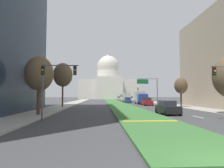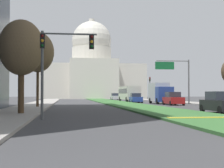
# 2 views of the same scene
# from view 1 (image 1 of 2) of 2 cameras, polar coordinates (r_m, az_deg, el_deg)

# --- Properties ---
(ground_plane) EXTENTS (260.00, 260.00, 0.00)m
(ground_plane) POSITION_cam_1_polar(r_m,az_deg,el_deg) (59.12, 0.72, -5.56)
(ground_plane) COLOR #3D3D3F
(grass_median) EXTENTS (5.18, 95.56, 0.14)m
(grass_median) POSITION_cam_1_polar(r_m,az_deg,el_deg) (53.83, 1.12, -5.71)
(grass_median) COLOR #386B33
(grass_median) RESTS_ON ground_plane
(median_curb_nose) EXTENTS (4.66, 0.50, 0.04)m
(median_curb_nose) POSITION_cam_1_polar(r_m,az_deg,el_deg) (16.52, 11.41, -10.89)
(median_curb_nose) COLOR gold
(median_curb_nose) RESTS_ON grass_median
(lane_dashes_right) EXTENTS (0.16, 76.49, 0.01)m
(lane_dashes_right) POSITION_cam_1_polar(r_m,az_deg,el_deg) (55.11, 7.61, -5.70)
(lane_dashes_right) COLOR silver
(lane_dashes_right) RESTS_ON ground_plane
(sidewalk_left) EXTENTS (4.00, 95.56, 0.15)m
(sidewalk_left) POSITION_cam_1_polar(r_m,az_deg,el_deg) (48.99, -12.49, -5.87)
(sidewalk_left) COLOR #9E9991
(sidewalk_left) RESTS_ON ground_plane
(sidewalk_right) EXTENTS (4.00, 95.56, 0.15)m
(sidewalk_right) POSITION_cam_1_polar(r_m,az_deg,el_deg) (50.95, 15.14, -5.73)
(sidewalk_right) COLOR #9E9991
(sidewalk_right) RESTS_ON ground_plane
(capitol_building) EXTENTS (33.23, 22.86, 26.50)m
(capitol_building) POSITION_cam_1_polar(r_m,az_deg,el_deg) (111.55, -1.16, 0.20)
(capitol_building) COLOR beige
(capitol_building) RESTS_ON ground_plane
(traffic_light_near_left) EXTENTS (3.34, 0.35, 5.20)m
(traffic_light_near_left) POSITION_cam_1_polar(r_m,az_deg,el_deg) (18.01, -17.56, 1.42)
(traffic_light_near_left) COLOR #515456
(traffic_light_near_left) RESTS_ON ground_plane
(traffic_light_far_right) EXTENTS (0.28, 0.35, 5.20)m
(traffic_light_far_right) POSITION_cam_1_polar(r_m,az_deg,el_deg) (70.30, 7.82, -2.46)
(traffic_light_far_right) COLOR #515456
(traffic_light_far_right) RESTS_ON ground_plane
(overhead_guide_sign) EXTENTS (5.11, 0.20, 6.50)m
(overhead_guide_sign) POSITION_cam_1_polar(r_m,az_deg,el_deg) (47.22, 11.31, -0.47)
(overhead_guide_sign) COLOR #515456
(overhead_guide_sign) RESTS_ON ground_plane
(street_tree_left_near) EXTENTS (3.17, 3.17, 6.77)m
(street_tree_left_near) POSITION_cam_1_polar(r_m,az_deg,el_deg) (23.18, -21.06, 2.83)
(street_tree_left_near) COLOR #4C3823
(street_tree_left_near) RESTS_ON ground_plane
(street_tree_left_mid) EXTENTS (3.48, 3.48, 8.18)m
(street_tree_left_mid) POSITION_cam_1_polar(r_m,az_deg,el_deg) (35.77, -14.57, 2.64)
(street_tree_left_mid) COLOR #4C3823
(street_tree_left_mid) RESTS_ON ground_plane
(street_tree_right_mid) EXTENTS (2.41, 2.41, 5.59)m
(street_tree_right_mid) POSITION_cam_1_polar(r_m,az_deg,el_deg) (37.80, 20.03, -0.54)
(street_tree_right_mid) COLOR #4C3823
(street_tree_right_mid) RESTS_ON ground_plane
(sedan_lead_stopped) EXTENTS (1.97, 4.18, 1.70)m
(sedan_lead_stopped) POSITION_cam_1_polar(r_m,az_deg,el_deg) (24.05, 16.35, -6.89)
(sedan_lead_stopped) COLOR black
(sedan_lead_stopped) RESTS_ON ground_plane
(sedan_midblock) EXTENTS (2.02, 4.71, 1.77)m
(sedan_midblock) POSITION_cam_1_polar(r_m,az_deg,el_deg) (43.45, 10.45, -5.24)
(sedan_midblock) COLOR maroon
(sedan_midblock) RESTS_ON ground_plane
(sedan_distant) EXTENTS (1.98, 4.21, 1.64)m
(sedan_distant) POSITION_cam_1_polar(r_m,az_deg,el_deg) (55.65, 4.72, -4.90)
(sedan_distant) COLOR navy
(sedan_distant) RESTS_ON ground_plane
(sedan_far_horizon) EXTENTS (1.98, 4.68, 1.85)m
(sedan_far_horizon) POSITION_cam_1_polar(r_m,az_deg,el_deg) (69.95, 5.49, -4.49)
(sedan_far_horizon) COLOR silver
(sedan_far_horizon) RESTS_ON ground_plane
(sedan_very_far) EXTENTS (1.99, 4.31, 1.70)m
(sedan_very_far) POSITION_cam_1_polar(r_m,az_deg,el_deg) (85.44, 2.27, -4.31)
(sedan_very_far) COLOR #BCBCC1
(sedan_very_far) RESTS_ON ground_plane
(box_truck_delivery) EXTENTS (2.40, 6.40, 3.20)m
(box_truck_delivery) POSITION_cam_1_polar(r_m,az_deg,el_deg) (49.70, 8.65, -4.03)
(box_truck_delivery) COLOR navy
(box_truck_delivery) RESTS_ON ground_plane
(city_bus) EXTENTS (2.62, 11.00, 2.95)m
(city_bus) POSITION_cam_1_polar(r_m,az_deg,el_deg) (63.93, 3.94, -3.79)
(city_bus) COLOR beige
(city_bus) RESTS_ON ground_plane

